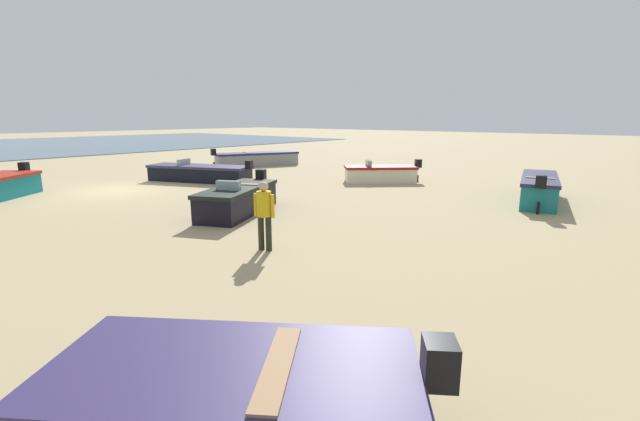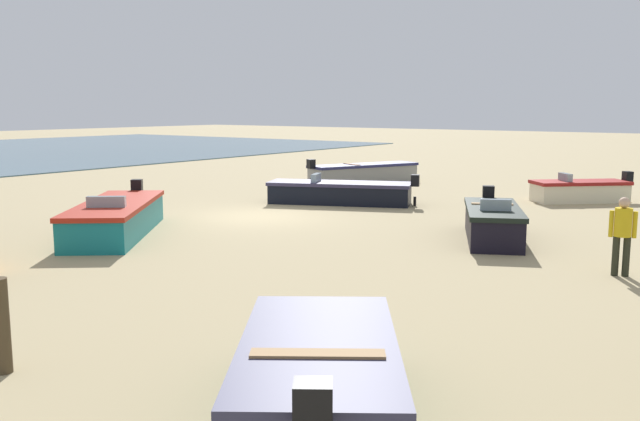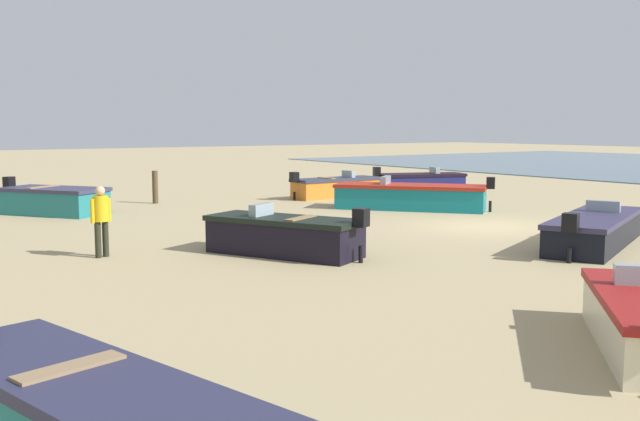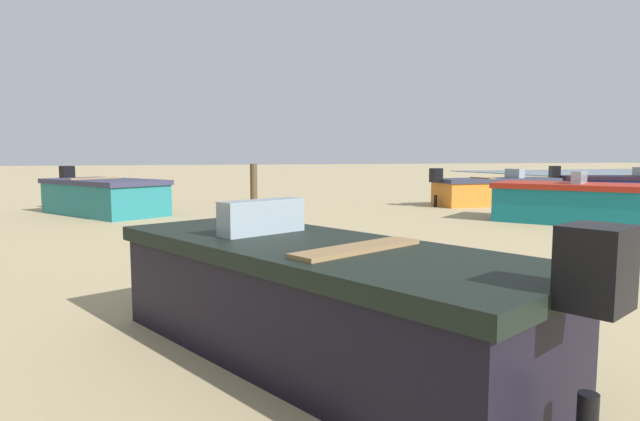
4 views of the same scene
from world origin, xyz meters
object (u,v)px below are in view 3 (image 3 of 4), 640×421
object	(u,v)px
boat_black_9	(595,230)
mooring_post_near_water	(155,187)
boat_teal_3	(411,197)
boat_teal_7	(53,201)
beach_walker_foreground	(101,215)
boat_navy_0	(420,183)
boat_orange_5	(336,187)
boat_black_1	(285,235)

from	to	relation	value
boat_black_9	mooring_post_near_water	xyz separation A→B (m)	(15.54, 5.25, 0.23)
boat_teal_3	boat_teal_7	bearing A→B (deg)	113.28
beach_walker_foreground	boat_teal_7	bearing A→B (deg)	64.60
beach_walker_foreground	boat_navy_0	bearing A→B (deg)	7.10
boat_black_9	mooring_post_near_water	bearing A→B (deg)	175.40
boat_orange_5	boat_teal_7	size ratio (longest dim) A/B	1.09
boat_orange_5	beach_walker_foreground	distance (m)	14.78
boat_orange_5	mooring_post_near_water	size ratio (longest dim) A/B	3.35
boat_teal_3	boat_black_9	bearing A→B (deg)	-138.88
boat_navy_0	boat_teal_7	world-z (taller)	boat_teal_7
boat_navy_0	boat_orange_5	size ratio (longest dim) A/B	0.99
boat_black_9	beach_walker_foreground	xyz separation A→B (m)	(5.41, 10.54, 0.56)
boat_teal_7	boat_navy_0	bearing A→B (deg)	141.80
boat_black_1	boat_teal_3	distance (m)	9.96
boat_navy_0	beach_walker_foreground	xyz separation A→B (m)	(-7.82, 16.85, 0.52)
boat_teal_3	boat_black_9	xyz separation A→B (m)	(-8.50, 1.51, -0.06)
beach_walker_foreground	mooring_post_near_water	bearing A→B (deg)	44.62
boat_teal_3	beach_walker_foreground	world-z (taller)	beach_walker_foreground
boat_teal_3	boat_black_9	distance (m)	8.64
boat_teal_7	boat_black_9	xyz separation A→B (m)	(-14.27, -9.36, -0.06)
boat_navy_0	boat_black_9	distance (m)	14.66
boat_black_1	beach_walker_foreground	bearing A→B (deg)	123.59
boat_navy_0	boat_black_1	world-z (taller)	boat_black_1
mooring_post_near_water	boat_black_1	bearing A→B (deg)	171.94
boat_black_9	beach_walker_foreground	size ratio (longest dim) A/B	3.23
boat_black_9	beach_walker_foreground	distance (m)	11.86
boat_black_9	boat_teal_7	bearing A→B (deg)	-169.99
boat_teal_3	boat_black_9	size ratio (longest dim) A/B	0.99
boat_navy_0	boat_teal_3	xyz separation A→B (m)	(-4.73, 4.80, 0.02)
mooring_post_near_water	boat_navy_0	bearing A→B (deg)	-101.31
boat_black_1	boat_orange_5	world-z (taller)	boat_black_1
boat_teal_7	mooring_post_near_water	distance (m)	4.31
boat_navy_0	beach_walker_foreground	size ratio (longest dim) A/B	2.59
boat_orange_5	beach_walker_foreground	size ratio (longest dim) A/B	2.60
boat_black_1	beach_walker_foreground	size ratio (longest dim) A/B	2.42
boat_orange_5	boat_teal_7	bearing A→B (deg)	-95.55
boat_black_9	mooring_post_near_water	distance (m)	16.41
boat_navy_0	mooring_post_near_water	bearing A→B (deg)	-80.56
boat_navy_0	beach_walker_foreground	bearing A→B (deg)	-44.35
boat_black_1	boat_black_9	size ratio (longest dim) A/B	0.75
boat_navy_0	boat_black_9	size ratio (longest dim) A/B	0.80
boat_black_9	boat_teal_3	bearing A→B (deg)	146.66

